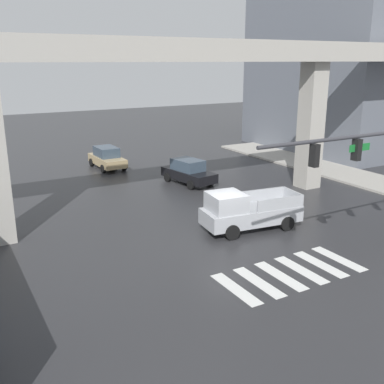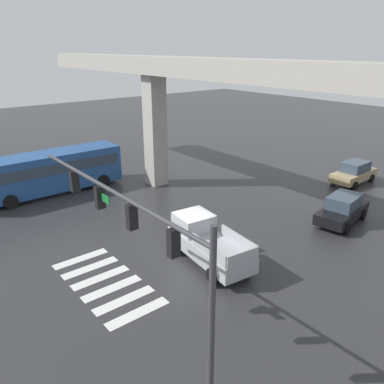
# 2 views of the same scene
# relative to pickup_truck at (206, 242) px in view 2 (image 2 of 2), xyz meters

# --- Properties ---
(ground_plane) EXTENTS (120.00, 120.00, 0.00)m
(ground_plane) POSITION_rel_pickup_truck_xyz_m (-1.31, -0.22, -0.99)
(ground_plane) COLOR #2D2D30
(crosswalk_stripes) EXTENTS (6.05, 2.80, 0.01)m
(crosswalk_stripes) POSITION_rel_pickup_truck_xyz_m (-1.31, -4.91, -0.98)
(crosswalk_stripes) COLOR silver
(crosswalk_stripes) RESTS_ON ground
(elevated_overpass) EXTENTS (49.17, 2.40, 9.50)m
(elevated_overpass) POSITION_rel_pickup_truck_xyz_m (-1.31, 4.61, 7.13)
(elevated_overpass) COLOR #ADA89E
(elevated_overpass) RESTS_ON ground
(pickup_truck) EXTENTS (5.29, 2.53, 2.08)m
(pickup_truck) POSITION_rel_pickup_truck_xyz_m (0.00, 0.00, 0.00)
(pickup_truck) COLOR #A8AAAF
(pickup_truck) RESTS_ON ground
(city_bus) EXTENTS (2.83, 10.81, 2.99)m
(city_bus) POSITION_rel_pickup_truck_xyz_m (-14.37, -2.76, 0.73)
(city_bus) COLOR #234C8C
(city_bus) RESTS_ON ground
(sedan_tan) EXTENTS (2.04, 4.34, 1.72)m
(sedan_tan) POSITION_rel_pickup_truck_xyz_m (-1.51, 16.74, -0.14)
(sedan_tan) COLOR tan
(sedan_tan) RESTS_ON ground
(sedan_black) EXTENTS (2.46, 4.52, 1.72)m
(sedan_black) POSITION_rel_pickup_truck_xyz_m (1.88, 9.38, -0.14)
(sedan_black) COLOR black
(sedan_black) RESTS_ON ground
(traffic_signal_mast) EXTENTS (10.89, 0.32, 6.20)m
(traffic_signal_mast) POSITION_rel_pickup_truck_xyz_m (3.14, -5.81, 3.69)
(traffic_signal_mast) COLOR #38383D
(traffic_signal_mast) RESTS_ON ground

